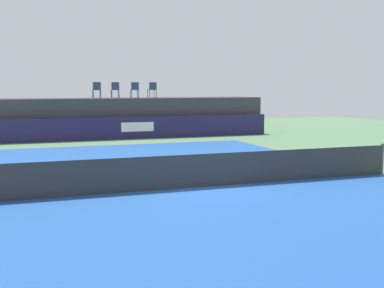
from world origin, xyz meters
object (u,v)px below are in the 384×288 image
net_post_far (382,159)px  spectator_chair_center (135,89)px  tennis_ball (216,166)px  spectator_chair_right (152,89)px  spectator_chair_left (115,89)px  spectator_chair_far_left (97,89)px

net_post_far → spectator_chair_center: bearing=107.0°
net_post_far → tennis_ball: 5.54m
spectator_chair_center → spectator_chair_right: same height
net_post_far → tennis_ball: size_ratio=14.71×
spectator_chair_right → net_post_far: bearing=-76.9°
spectator_chair_left → net_post_far: bearing=-69.6°
spectator_chair_center → spectator_chair_far_left: bearing=-179.8°
spectator_chair_left → spectator_chair_right: bearing=-2.5°
spectator_chair_left → spectator_chair_center: same height
spectator_chair_far_left → spectator_chair_center: size_ratio=1.00×
spectator_chair_center → net_post_far: size_ratio=0.89×
spectator_chair_center → tennis_ball: bearing=-89.8°
spectator_chair_left → tennis_ball: (1.12, -12.38, -2.66)m
spectator_chair_left → spectator_chair_right: 2.17m
spectator_chair_far_left → spectator_chair_right: 3.26m
spectator_chair_left → tennis_ball: spectator_chair_left is taller
spectator_chair_right → spectator_chair_center: bearing=-172.2°
spectator_chair_far_left → spectator_chair_right: size_ratio=1.00×
spectator_chair_far_left → spectator_chair_left: (1.09, 0.25, 0.00)m
spectator_chair_left → net_post_far: size_ratio=0.89×
net_post_far → tennis_ball: bearing=146.6°
spectator_chair_right → net_post_far: size_ratio=0.89×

